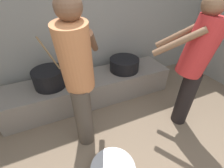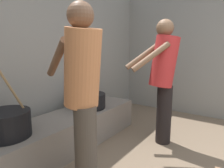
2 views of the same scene
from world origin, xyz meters
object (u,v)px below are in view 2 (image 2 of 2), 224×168
cook_in_red_shirt (163,75)px  cook_in_orange_shirt (83,88)px  cooking_pot_main (7,124)px  cooking_pot_secondary (88,101)px

cook_in_red_shirt → cook_in_orange_shirt: size_ratio=0.99×
cooking_pot_main → cook_in_orange_shirt: 0.89m
cook_in_orange_shirt → cooking_pot_main: bearing=111.1°
cook_in_red_shirt → cook_in_orange_shirt: (-1.29, 0.23, 0.01)m
cooking_pot_main → cooking_pot_secondary: cooking_pot_main is taller
cooking_pot_main → cook_in_red_shirt: cook_in_red_shirt is taller
cooking_pot_secondary → cook_in_red_shirt: bearing=-68.1°
cook_in_red_shirt → cooking_pot_main: bearing=148.3°
cooking_pot_secondary → cook_in_red_shirt: cook_in_red_shirt is taller
cooking_pot_secondary → cook_in_red_shirt: 1.11m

